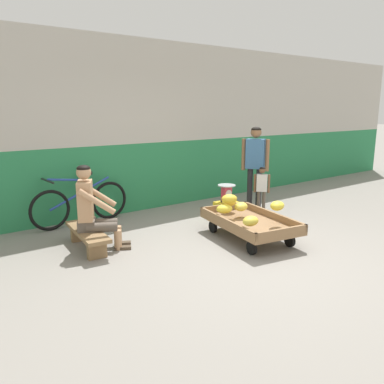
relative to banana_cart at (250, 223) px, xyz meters
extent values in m
plane|color=gray|center=(-0.47, -0.60, -0.24)|extent=(80.00, 80.00, 0.00)
cube|color=#287F4C|center=(-0.47, 2.50, 0.38)|extent=(16.00, 0.30, 1.23)
cube|color=#B7B2A8|center=(-0.47, 2.50, 1.89)|extent=(16.00, 0.30, 1.80)
cube|color=#8E6B47|center=(0.00, 0.00, -0.01)|extent=(1.07, 1.56, 0.05)
cube|color=#8E6B47|center=(-0.39, 0.07, 0.07)|extent=(0.28, 1.43, 0.10)
cube|color=#8E6B47|center=(0.39, -0.07, 0.07)|extent=(0.28, 1.43, 0.10)
cube|color=#8E6B47|center=(0.12, 0.69, 0.07)|extent=(0.84, 0.18, 0.10)
cube|color=#8E6B47|center=(-0.12, -0.69, 0.07)|extent=(0.84, 0.18, 0.10)
cylinder|color=black|center=(-0.23, 0.55, -0.15)|extent=(0.08, 0.19, 0.18)
cylinder|color=black|center=(0.39, 0.44, -0.15)|extent=(0.08, 0.19, 0.18)
cylinder|color=black|center=(-0.39, -0.44, -0.15)|extent=(0.08, 0.19, 0.18)
cylinder|color=black|center=(0.23, -0.55, -0.15)|extent=(0.08, 0.19, 0.18)
ellipsoid|color=gold|center=(-0.35, -0.37, 0.18)|extent=(0.26, 0.21, 0.13)
ellipsoid|color=gold|center=(0.09, 0.55, 0.18)|extent=(0.24, 0.18, 0.13)
ellipsoid|color=yellow|center=(-0.22, 0.30, 0.18)|extent=(0.28, 0.25, 0.13)
ellipsoid|color=yellow|center=(0.06, 0.25, 0.18)|extent=(0.28, 0.24, 0.13)
ellipsoid|color=gold|center=(-0.11, 0.32, 0.32)|extent=(0.28, 0.24, 0.13)
ellipsoid|color=yellow|center=(0.15, -0.37, 0.31)|extent=(0.29, 0.25, 0.13)
cube|color=olive|center=(-2.03, 1.00, 0.00)|extent=(0.39, 1.12, 0.05)
cube|color=olive|center=(-2.00, 1.38, -0.13)|extent=(0.25, 0.10, 0.22)
cube|color=olive|center=(-2.06, 0.61, -0.13)|extent=(0.25, 0.10, 0.22)
cylinder|color=tan|center=(-1.63, 0.90, -0.11)|extent=(0.10, 0.10, 0.27)
cube|color=#4C3D2D|center=(-1.58, 0.87, -0.22)|extent=(0.24, 0.18, 0.04)
cylinder|color=brown|center=(-1.81, 0.99, 0.08)|extent=(0.42, 0.29, 0.13)
cylinder|color=tan|center=(-1.71, 0.74, -0.11)|extent=(0.10, 0.10, 0.27)
cube|color=#4C3D2D|center=(-1.66, 0.71, -0.22)|extent=(0.24, 0.18, 0.04)
cylinder|color=brown|center=(-1.89, 0.83, 0.08)|extent=(0.42, 0.29, 0.13)
cube|color=brown|center=(-2.03, 1.00, 0.10)|extent=(0.32, 0.35, 0.14)
cube|color=tan|center=(-2.03, 1.00, 0.43)|extent=(0.30, 0.37, 0.52)
cylinder|color=tan|center=(-1.79, 1.10, 0.46)|extent=(0.45, 0.28, 0.36)
cylinder|color=tan|center=(-1.97, 0.75, 0.46)|extent=(0.45, 0.28, 0.36)
sphere|color=tan|center=(-2.03, 1.00, 0.80)|extent=(0.19, 0.19, 0.19)
ellipsoid|color=black|center=(-2.03, 1.00, 0.86)|extent=(0.17, 0.17, 0.09)
cube|color=gold|center=(0.42, 0.99, -0.09)|extent=(0.36, 0.28, 0.30)
cylinder|color=#28282D|center=(0.42, 0.99, 0.07)|extent=(0.20, 0.20, 0.03)
cube|color=#C6384C|center=(0.42, 0.99, 0.21)|extent=(0.16, 0.10, 0.24)
cylinder|color=white|center=(0.42, 0.93, 0.21)|extent=(0.13, 0.01, 0.13)
cylinder|color=#B2B5BA|center=(0.42, 0.99, 0.34)|extent=(0.30, 0.30, 0.01)
torus|color=black|center=(-2.18, 2.11, 0.08)|extent=(0.64, 0.10, 0.64)
torus|color=black|center=(-1.17, 2.18, 0.08)|extent=(0.64, 0.10, 0.64)
cylinder|color=#234299|center=(-1.67, 2.15, 0.28)|extent=(1.03, 0.11, 0.43)
cylinder|color=#234299|center=(-1.57, 2.15, 0.32)|extent=(0.04, 0.04, 0.48)
cylinder|color=#234299|center=(-1.88, 2.13, 0.52)|extent=(0.62, 0.08, 0.12)
cube|color=black|center=(-1.57, 2.15, 0.59)|extent=(0.21, 0.11, 0.05)
cylinder|color=black|center=(-2.18, 2.11, 0.54)|extent=(0.06, 0.48, 0.03)
cylinder|color=#232328|center=(1.19, 0.99, 0.16)|extent=(0.10, 0.10, 0.80)
cylinder|color=#232328|center=(1.09, 1.12, 0.16)|extent=(0.10, 0.10, 0.80)
cube|color=#386693|center=(1.14, 1.05, 0.82)|extent=(0.35, 0.38, 0.52)
cylinder|color=brown|center=(1.26, 0.88, 0.80)|extent=(0.07, 0.07, 0.56)
cylinder|color=brown|center=(1.02, 1.22, 0.80)|extent=(0.07, 0.07, 0.56)
sphere|color=brown|center=(1.14, 1.05, 1.19)|extent=(0.19, 0.19, 0.19)
ellipsoid|color=black|center=(1.14, 1.05, 1.25)|extent=(0.17, 0.17, 0.09)
cylinder|color=brown|center=(1.04, 0.72, -0.01)|extent=(0.06, 0.06, 0.45)
cylinder|color=brown|center=(0.98, 0.78, -0.01)|extent=(0.06, 0.06, 0.45)
cube|color=silver|center=(1.01, 0.75, 0.36)|extent=(0.21, 0.21, 0.29)
cylinder|color=brown|center=(1.09, 0.66, 0.35)|extent=(0.04, 0.04, 0.32)
cylinder|color=brown|center=(0.93, 0.83, 0.35)|extent=(0.04, 0.04, 0.32)
sphere|color=brown|center=(1.01, 0.75, 0.58)|extent=(0.11, 0.11, 0.11)
ellipsoid|color=black|center=(1.01, 0.75, 0.61)|extent=(0.10, 0.10, 0.05)
camera|label=1|loc=(-3.80, -3.80, 1.62)|focal=36.20mm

